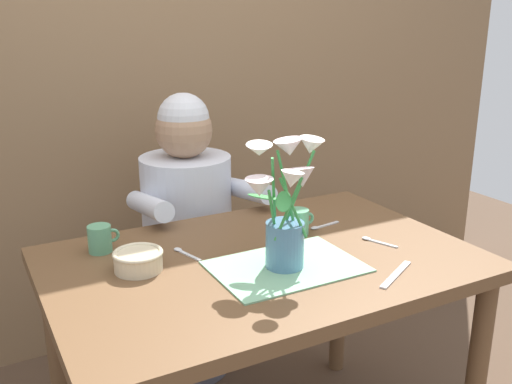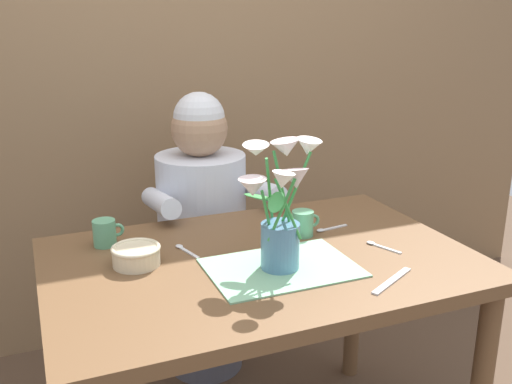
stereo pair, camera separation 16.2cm
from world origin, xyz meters
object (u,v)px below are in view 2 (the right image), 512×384
tea_cup (303,223)px  dinner_knife (392,281)px  ceramic_bowl (136,255)px  seated_person (203,239)px  flower_vase (280,208)px  coffee_cup (105,233)px

tea_cup → dinner_knife: bearing=-80.1°
ceramic_bowl → tea_cup: tea_cup is taller
ceramic_bowl → dinner_knife: ceramic_bowl is taller
seated_person → tea_cup: (0.17, -0.51, 0.22)m
dinner_knife → flower_vase: bearing=114.3°
flower_vase → coffee_cup: size_ratio=3.82×
tea_cup → coffee_cup: same height
coffee_cup → flower_vase: bearing=-40.5°
seated_person → dinner_knife: seated_person is taller
seated_person → coffee_cup: seated_person is taller
seated_person → dinner_knife: (0.24, -0.89, 0.18)m
seated_person → dinner_knife: bearing=-76.2°
seated_person → tea_cup: seated_person is taller
seated_person → coffee_cup: 0.59m
flower_vase → tea_cup: flower_vase is taller
dinner_knife → coffee_cup: coffee_cup is taller
ceramic_bowl → tea_cup: 0.53m
seated_person → ceramic_bowl: seated_person is taller
flower_vase → ceramic_bowl: bearing=153.6°
seated_person → dinner_knife: 0.94m
tea_cup → coffee_cup: 0.60m
tea_cup → coffee_cup: bearing=165.4°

